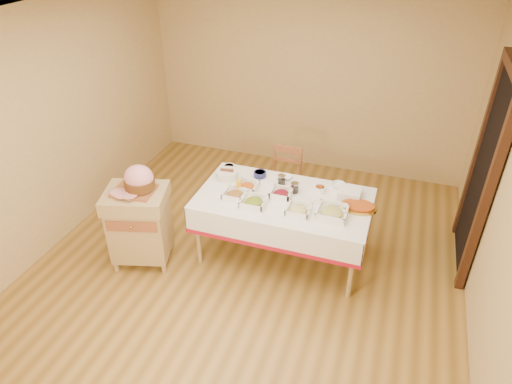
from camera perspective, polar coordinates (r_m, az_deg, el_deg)
room_shell at (r=4.35m, az=-1.18°, el=3.91°), size 5.00×5.00×5.00m
doorway at (r=5.10m, az=26.66°, el=2.37°), size 0.09×1.10×2.20m
dining_table at (r=4.89m, az=3.43°, el=-2.31°), size 1.82×1.02×0.76m
butcher_cart at (r=5.02m, az=-14.36°, el=-3.69°), size 0.75×0.68×0.89m
dining_chair at (r=5.68m, az=3.46°, el=1.33°), size 0.41×0.39×0.88m
ham_on_board at (r=4.75m, az=-14.51°, el=1.38°), size 0.43×0.41×0.29m
serving_dish_a at (r=4.79m, az=-2.67°, el=-0.30°), size 0.23×0.23×0.10m
serving_dish_b at (r=4.66m, az=-0.28°, el=-1.26°), size 0.25×0.25×0.10m
serving_dish_c at (r=4.57m, az=5.36°, el=-2.23°), size 0.24×0.24×0.10m
serving_dish_d at (r=4.56m, az=9.49°, el=-2.51°), size 0.30×0.30×0.11m
serving_dish_e at (r=4.91m, az=-1.12°, el=0.68°), size 0.23×0.22×0.11m
serving_dish_f at (r=4.80m, az=3.17°, el=-0.18°), size 0.23×0.22×0.10m
small_bowl_left at (r=5.28m, az=-3.38°, el=3.08°), size 0.13×0.13×0.06m
small_bowl_mid at (r=5.15m, az=0.49°, el=2.28°), size 0.14×0.14×0.06m
small_bowl_right at (r=4.92m, az=8.00°, el=0.42°), size 0.12×0.12×0.06m
bowl_white_imported at (r=5.13m, az=3.78°, el=1.87°), size 0.14×0.14×0.03m
bowl_small_imported at (r=5.04m, az=10.27°, el=0.85°), size 0.19×0.19×0.05m
preserve_jar_left at (r=5.00m, az=3.21°, el=1.49°), size 0.09×0.09×0.11m
preserve_jar_right at (r=4.87m, az=4.86°, el=0.49°), size 0.09×0.09×0.11m
mustard_bottle at (r=4.84m, az=-2.18°, el=0.78°), size 0.06×0.06×0.18m
bread_basket at (r=5.12m, az=-3.63°, el=2.20°), size 0.24×0.24×0.11m
plate_stack at (r=4.89m, az=11.63°, el=-0.13°), size 0.23×0.23×0.08m
brass_platter at (r=4.73m, az=12.73°, el=-1.79°), size 0.37×0.26×0.05m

